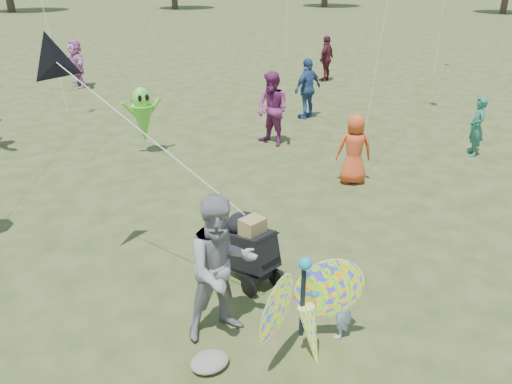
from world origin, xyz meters
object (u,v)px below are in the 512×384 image
crowd_c (308,89)px  jogging_stroller (249,244)px  crowd_f (477,127)px  butterfly_kite (306,310)px  crowd_j (76,63)px  crowd_h (326,59)px  adult_man (222,268)px  alien_kite (143,117)px  crowd_e (272,109)px  crowd_a (354,149)px  child_girl (343,305)px

crowd_c → jogging_stroller: size_ratio=1.70×
crowd_c → jogging_stroller: 9.15m
crowd_f → butterfly_kite: crowd_f is taller
crowd_j → jogging_stroller: size_ratio=1.67×
crowd_h → adult_man: bearing=21.4°
crowd_h → alien_kite: bearing=0.5°
crowd_e → crowd_f: crowd_e is taller
butterfly_kite → alien_kite: bearing=84.7°
crowd_a → crowd_c: 5.22m
adult_man → jogging_stroller: (0.92, 0.90, -0.38)m
child_girl → crowd_e: crowd_e is taller
adult_man → crowd_e: size_ratio=1.01×
child_girl → alien_kite: (0.11, 8.03, 0.49)m
crowd_c → crowd_h: crowd_c is taller
crowd_a → crowd_f: crowd_a is taller
crowd_h → alien_kite: size_ratio=1.06×
crowd_f → crowd_h: 9.40m
crowd_c → crowd_h: bearing=-146.3°
child_girl → crowd_j: crowd_j is taller
crowd_h → alien_kite: (-9.50, -4.75, 0.05)m
crowd_a → crowd_h: size_ratio=0.85×
crowd_e → jogging_stroller: 6.42m
adult_man → jogging_stroller: size_ratio=1.79×
crowd_e → jogging_stroller: size_ratio=1.76×
crowd_e → crowd_h: (6.30, 5.79, -0.06)m
adult_man → crowd_f: bearing=22.9°
crowd_c → crowd_h: size_ratio=1.02×
crowd_c → butterfly_kite: 10.71m
crowd_a → crowd_j: 13.36m
crowd_f → crowd_j: 14.91m
child_girl → crowd_h: 16.00m
crowd_c → crowd_j: 9.78m
adult_man → crowd_a: adult_man is taller
alien_kite → crowd_f: bearing=-31.2°
crowd_f → butterfly_kite: 8.78m
adult_man → crowd_c: adult_man is taller
crowd_a → crowd_e: size_ratio=0.80×
crowd_c → crowd_f: size_ratio=1.24×
crowd_f → jogging_stroller: bearing=-40.9°
crowd_c → crowd_f: crowd_c is taller
crowd_a → adult_man: bearing=62.7°
adult_man → crowd_j: 16.11m
crowd_c → crowd_e: (-2.33, -1.63, 0.04)m
crowd_e → butterfly_kite: (-3.95, -7.04, -0.30)m
child_girl → crowd_j: (0.40, 16.88, 0.44)m
crowd_c → adult_man: bearing=35.5°
crowd_j → butterfly_kite: size_ratio=1.07×
crowd_a → crowd_e: crowd_e is taller
crowd_h → jogging_stroller: (-10.00, -11.03, -0.31)m
child_girl → crowd_h: bearing=-155.1°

